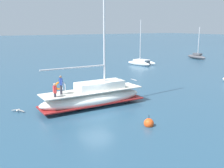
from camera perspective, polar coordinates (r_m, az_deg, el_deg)
The scene contains 6 objects.
ground_plane at distance 22.25m, azimuth -3.18°, elevation -5.90°, with size 400.00×400.00×0.00m, color #284C66.
main_sailboat at distance 23.43m, azimuth -4.01°, elevation -2.66°, with size 2.54×9.63×12.86m.
moored_cutter_right at distance 49.16m, azimuth 6.36°, elevation 4.78°, with size 5.27×3.55×8.10m.
moored_ketch_distant at distance 61.04m, azimuth 17.69°, elevation 5.69°, with size 5.35×1.79×6.84m.
seagull at distance 23.31m, azimuth -19.57°, elevation -5.33°, with size 0.98×0.91×0.18m.
mooring_buoy at distance 19.19m, azimuth 7.91°, elevation -8.34°, with size 0.71×0.71×0.96m.
Camera 1 is at (18.57, -10.11, 6.93)m, focal length 42.55 mm.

